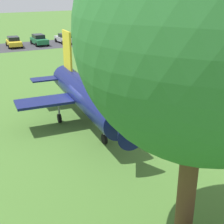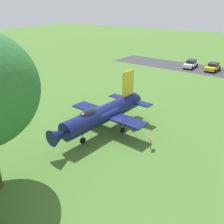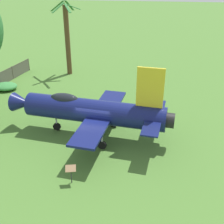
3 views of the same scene
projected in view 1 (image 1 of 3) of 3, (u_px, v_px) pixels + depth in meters
ground_plane at (87, 124)px, 21.11m from camera, size 200.00×200.00×0.00m
parking_strip at (26, 46)px, 48.70m from camera, size 44.96×10.05×0.00m
display_jet at (88, 96)px, 20.04m from camera, size 8.81×12.24×5.58m
shade_tree at (203, 33)px, 8.78m from camera, size 7.10×7.79×11.00m
info_plaque at (155, 100)px, 23.00m from camera, size 0.53×0.68×1.14m
parked_car_silver at (65, 38)px, 50.94m from camera, size 2.09×4.48×1.50m
parked_car_green at (39, 40)px, 49.35m from camera, size 2.05×4.15×1.59m
parked_car_yellow at (14, 42)px, 47.74m from camera, size 2.37×4.25×1.49m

